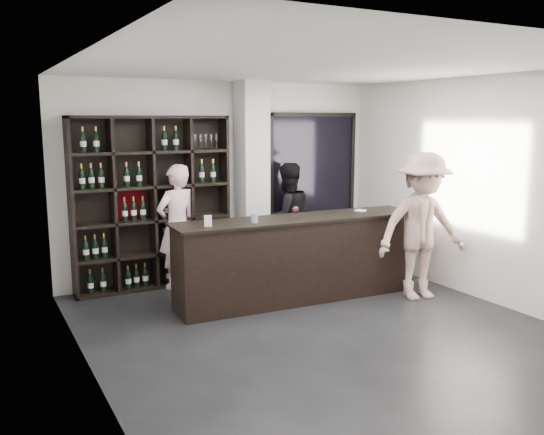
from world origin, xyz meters
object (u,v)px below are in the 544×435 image
tasting_counter (299,259)px  customer (422,226)px  taster_pink (177,227)px  wine_shelf (152,203)px  taster_black (287,218)px

tasting_counter → customer: 1.66m
tasting_counter → taster_pink: (-1.21, 1.30, 0.32)m
wine_shelf → customer: 3.67m
wine_shelf → tasting_counter: (1.50, -1.47, -0.65)m
taster_black → wine_shelf: bearing=-5.0°
tasting_counter → taster_black: 1.41m
wine_shelf → tasting_counter: wine_shelf is taller
tasting_counter → wine_shelf: bearing=138.5°
tasting_counter → taster_black: size_ratio=1.97×
taster_black → tasting_counter: bearing=67.4°
taster_pink → customer: (2.66, -2.00, 0.10)m
wine_shelf → tasting_counter: bearing=-44.3°
wine_shelf → taster_black: size_ratio=1.41×
wine_shelf → taster_pink: 0.47m
wine_shelf → taster_pink: size_ratio=1.38×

